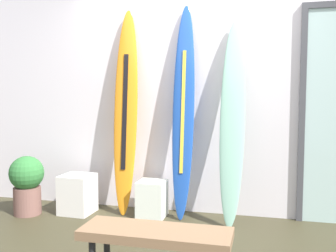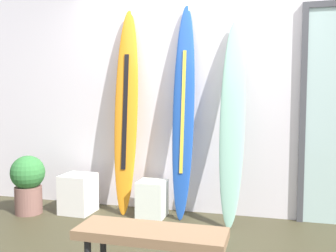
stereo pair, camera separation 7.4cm
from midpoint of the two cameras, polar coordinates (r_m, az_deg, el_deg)
wall_back at (r=4.29m, az=4.58°, el=6.04°), size 7.20×0.20×2.80m
surfboard_sunset at (r=4.20m, az=-5.71°, el=1.93°), size 0.28×0.36×2.22m
surfboard_cobalt at (r=4.02m, az=2.82°, el=1.87°), size 0.23×0.34×2.24m
surfboard_seafoam at (r=3.88m, az=10.02°, el=0.62°), size 0.25×0.46×2.06m
display_block_left at (r=4.17m, az=-1.86°, el=-10.71°), size 0.29×0.29×0.38m
display_block_center at (r=4.40m, az=-12.67°, el=-9.72°), size 0.34×0.34×0.42m
potted_plant at (r=4.49m, az=-19.55°, el=-7.76°), size 0.37×0.37×0.64m
bench at (r=2.54m, az=-1.66°, el=-16.30°), size 0.96×0.33×0.46m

